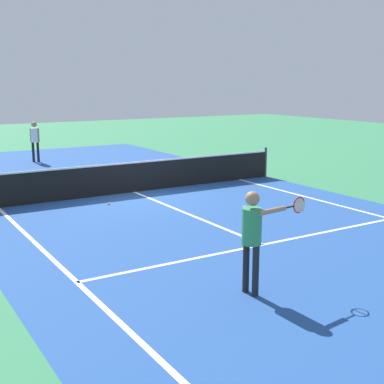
% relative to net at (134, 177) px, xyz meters
% --- Properties ---
extents(ground_plane, '(60.00, 60.00, 0.00)m').
position_rel_net_xyz_m(ground_plane, '(0.00, 0.00, -0.49)').
color(ground_plane, '#337F51').
extents(court_surface_inbounds, '(10.62, 24.40, 0.00)m').
position_rel_net_xyz_m(court_surface_inbounds, '(0.00, 0.00, -0.49)').
color(court_surface_inbounds, '#234C93').
rests_on(court_surface_inbounds, ground_plane).
extents(line_sideline_left, '(0.10, 11.89, 0.01)m').
position_rel_net_xyz_m(line_sideline_left, '(-4.11, -5.95, -0.49)').
color(line_sideline_left, white).
rests_on(line_sideline_left, ground_plane).
extents(line_sideline_right, '(0.10, 11.89, 0.01)m').
position_rel_net_xyz_m(line_sideline_right, '(4.11, -5.95, -0.49)').
color(line_sideline_right, white).
rests_on(line_sideline_right, ground_plane).
extents(line_service_near, '(8.22, 0.10, 0.01)m').
position_rel_net_xyz_m(line_service_near, '(0.00, -6.40, -0.49)').
color(line_service_near, white).
rests_on(line_service_near, ground_plane).
extents(line_center_service, '(0.10, 6.40, 0.01)m').
position_rel_net_xyz_m(line_center_service, '(0.00, -3.20, -0.49)').
color(line_center_service, white).
rests_on(line_center_service, ground_plane).
extents(net, '(10.65, 0.09, 1.07)m').
position_rel_net_xyz_m(net, '(0.00, 0.00, 0.00)').
color(net, '#33383D').
rests_on(net, ground_plane).
extents(player_near, '(1.24, 0.42, 1.71)m').
position_rel_net_xyz_m(player_near, '(-1.83, -8.35, 0.58)').
color(player_near, black).
rests_on(player_near, ground_plane).
extents(player_far, '(0.34, 0.32, 1.73)m').
position_rel_net_xyz_m(player_far, '(-0.88, 8.00, 0.58)').
color(player_far, black).
rests_on(player_far, ground_plane).
extents(tennis_ball_near_net, '(0.07, 0.07, 0.07)m').
position_rel_net_xyz_m(tennis_ball_near_net, '(-1.36, -1.22, -0.46)').
color(tennis_ball_near_net, '#CCE033').
rests_on(tennis_ball_near_net, ground_plane).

